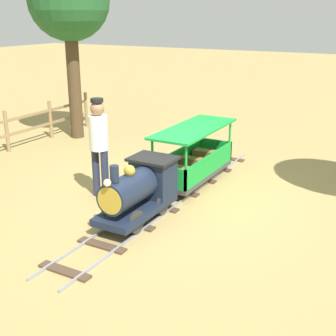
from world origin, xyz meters
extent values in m
plane|color=#A38C51|center=(0.00, 0.00, 0.00)|extent=(60.00, 60.00, 0.00)
cube|color=gray|center=(-0.23, 0.10, 0.02)|extent=(0.03, 5.70, 0.04)
cube|color=gray|center=(0.23, 0.10, 0.02)|extent=(0.03, 5.70, 0.04)
cube|color=#4C3828|center=(0.00, -2.39, 0.01)|extent=(0.70, 0.14, 0.03)
cube|color=#4C3828|center=(0.00, -1.68, 0.01)|extent=(0.70, 0.14, 0.03)
cube|color=#4C3828|center=(0.00, -0.97, 0.01)|extent=(0.70, 0.14, 0.03)
cube|color=#4C3828|center=(0.00, -0.25, 0.01)|extent=(0.70, 0.14, 0.03)
cube|color=#4C3828|center=(0.00, 0.46, 0.01)|extent=(0.70, 0.14, 0.03)
cube|color=#4C3828|center=(0.00, 1.17, 0.01)|extent=(0.70, 0.14, 0.03)
cube|color=#4C3828|center=(0.00, 1.88, 0.01)|extent=(0.70, 0.14, 0.03)
cube|color=#4C3828|center=(0.00, 2.60, 0.01)|extent=(0.70, 0.14, 0.03)
cube|color=#192338|center=(0.00, 1.05, 0.21)|extent=(0.58, 1.40, 0.10)
cylinder|color=#192338|center=(0.00, 1.25, 0.56)|extent=(0.44, 0.85, 0.44)
cylinder|color=#B7932D|center=(0.00, 1.68, 0.56)|extent=(0.37, 0.02, 0.37)
cylinder|color=#192338|center=(0.00, 1.55, 0.89)|extent=(0.12, 0.12, 0.22)
sphere|color=#B7932D|center=(0.00, 1.20, 0.83)|extent=(0.16, 0.16, 0.16)
cube|color=#192338|center=(0.00, 0.58, 0.54)|extent=(0.58, 0.45, 0.55)
cube|color=black|center=(0.00, 0.58, 0.83)|extent=(0.66, 0.53, 0.04)
sphere|color=#F2EAB2|center=(0.00, 1.71, 0.82)|extent=(0.10, 0.10, 0.10)
cylinder|color=#2D2D2D|center=(-0.23, 1.40, 0.20)|extent=(0.05, 0.32, 0.32)
cylinder|color=#2D2D2D|center=(0.23, 1.40, 0.20)|extent=(0.05, 0.32, 0.32)
cylinder|color=#2D2D2D|center=(-0.23, 0.70, 0.20)|extent=(0.05, 0.32, 0.32)
cylinder|color=#2D2D2D|center=(0.23, 0.70, 0.20)|extent=(0.05, 0.32, 0.32)
cube|color=#3F3F3F|center=(0.00, -0.80, 0.18)|extent=(0.66, 1.90, 0.08)
cube|color=green|center=(-0.31, -0.80, 0.40)|extent=(0.04, 1.90, 0.35)
cube|color=green|center=(0.31, -0.80, 0.40)|extent=(0.04, 1.90, 0.35)
cube|color=green|center=(0.00, 0.13, 0.40)|extent=(0.66, 0.04, 0.35)
cube|color=green|center=(0.00, -1.73, 0.40)|extent=(0.66, 0.04, 0.35)
cylinder|color=green|center=(-0.30, 0.10, 0.59)|extent=(0.04, 0.04, 0.75)
cylinder|color=green|center=(0.30, 0.10, 0.59)|extent=(0.04, 0.04, 0.75)
cylinder|color=green|center=(-0.30, -1.70, 0.59)|extent=(0.04, 0.04, 0.75)
cylinder|color=green|center=(0.30, -1.70, 0.59)|extent=(0.04, 0.04, 0.75)
cube|color=green|center=(0.00, -0.80, 0.99)|extent=(0.76, 2.00, 0.04)
cube|color=olive|center=(0.00, -1.33, 0.34)|extent=(0.50, 0.20, 0.24)
cube|color=olive|center=(0.00, -0.80, 0.34)|extent=(0.50, 0.20, 0.24)
cube|color=olive|center=(0.00, -0.26, 0.34)|extent=(0.50, 0.20, 0.24)
cylinder|color=#262626|center=(-0.23, -0.13, 0.16)|extent=(0.04, 0.24, 0.24)
cylinder|color=#262626|center=(0.23, -0.13, 0.16)|extent=(0.04, 0.24, 0.24)
cylinder|color=#262626|center=(-0.23, -1.46, 0.16)|extent=(0.04, 0.24, 0.24)
cylinder|color=#262626|center=(0.23, -1.46, 0.16)|extent=(0.04, 0.24, 0.24)
cylinder|color=#282D47|center=(0.95, 0.51, 0.40)|extent=(0.12, 0.12, 0.80)
cylinder|color=#282D47|center=(1.13, 0.51, 0.40)|extent=(0.12, 0.12, 0.80)
cylinder|color=white|center=(1.04, 0.51, 1.08)|extent=(0.30, 0.30, 0.55)
sphere|color=#936B4C|center=(1.04, 0.51, 1.46)|extent=(0.22, 0.22, 0.22)
cylinder|color=black|center=(1.04, 0.51, 1.59)|extent=(0.20, 0.20, 0.06)
cylinder|color=#4C3823|center=(3.85, -2.26, 1.26)|extent=(0.30, 0.30, 2.51)
cylinder|color=#93754C|center=(4.36, -3.25, 0.45)|extent=(0.08, 0.08, 0.90)
cylinder|color=#93754C|center=(4.36, -1.91, 0.45)|extent=(0.08, 0.08, 0.90)
cylinder|color=#93754C|center=(4.36, -0.57, 0.45)|extent=(0.08, 0.08, 0.90)
camera|label=1|loc=(-3.31, 6.06, 2.86)|focal=48.82mm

